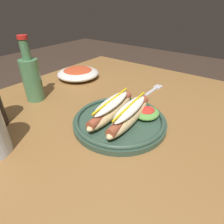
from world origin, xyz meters
TOP-DOWN VIEW (x-y plane):
  - dining_table at (0.00, 0.00)m, footprint 1.12×0.96m
  - hot_dog_plate at (0.01, -0.06)m, footprint 0.27×0.27m
  - fork at (0.29, -0.03)m, footprint 0.12×0.03m
  - glass_bottle at (-0.05, 0.29)m, footprint 0.06×0.06m
  - side_bowl at (0.19, 0.32)m, footprint 0.19×0.19m

SIDE VIEW (x-z plane):
  - dining_table at x=0.00m, z-range 0.27..1.01m
  - fork at x=0.29m, z-range 0.74..0.74m
  - side_bowl at x=0.19m, z-range 0.74..0.79m
  - hot_dog_plate at x=0.01m, z-range 0.73..0.80m
  - glass_bottle at x=-0.05m, z-range 0.71..0.94m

